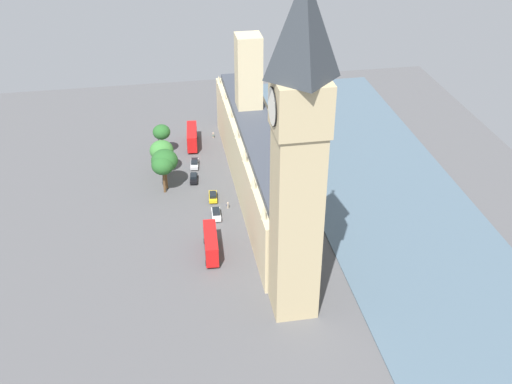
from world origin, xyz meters
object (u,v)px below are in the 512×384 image
clock_tower (298,156)px  plane_tree_slot_11 (163,165)px  double_decker_bus_trailing (192,137)px  plane_tree_slot_10 (162,151)px  car_black_by_river_gate (194,178)px  pedestrian_far_end (228,205)px  plane_tree_opposite_hall (165,161)px  parliament_building (257,157)px  plane_tree_near_tower (162,132)px  car_white_midblock (216,214)px  double_decker_bus_under_trees (211,243)px  pedestrian_kerbside (213,135)px  street_lamp_slot_12 (158,137)px  car_yellow_cab_corner (213,196)px  car_silver_leading (195,163)px

clock_tower → plane_tree_slot_11: 53.35m
double_decker_bus_trailing → plane_tree_slot_10: (8.24, 13.07, 3.49)m
car_black_by_river_gate → plane_tree_slot_11: size_ratio=0.47×
pedestrian_far_end → plane_tree_slot_11: size_ratio=0.17×
plane_tree_opposite_hall → parliament_building: bearing=169.6°
plane_tree_near_tower → plane_tree_slot_10: plane_tree_slot_10 is taller
car_white_midblock → plane_tree_opposite_hall: (9.94, -14.06, 6.44)m
clock_tower → pedestrian_far_end: bearing=-78.2°
double_decker_bus_under_trees → pedestrian_kerbside: (-6.36, -50.92, -1.88)m
plane_tree_opposite_hall → double_decker_bus_trailing: bearing=-110.9°
plane_tree_slot_11 → street_lamp_slot_12: size_ratio=1.33×
plane_tree_slot_11 → car_white_midblock: bearing=130.1°
plane_tree_near_tower → double_decker_bus_trailing: bearing=-156.4°
pedestrian_kerbside → plane_tree_slot_10: bearing=59.3°
car_white_midblock → plane_tree_near_tower: 33.10m
car_yellow_cab_corner → plane_tree_slot_11: plane_tree_slot_11 is taller
plane_tree_slot_10 → car_white_midblock: bearing=115.7°
car_black_by_river_gate → double_decker_bus_under_trees: 29.03m
clock_tower → car_black_by_river_gate: 57.20m
pedestrian_far_end → plane_tree_slot_11: (13.43, -9.31, 6.35)m
plane_tree_slot_10 → car_black_by_river_gate: bearing=142.4°
clock_tower → car_yellow_cab_corner: (9.90, -37.96, -29.84)m
double_decker_bus_trailing → pedestrian_far_end: double_decker_bus_trailing is taller
double_decker_bus_under_trees → double_decker_bus_trailing: bearing=92.6°
double_decker_bus_trailing → pedestrian_far_end: 31.89m
clock_tower → plane_tree_near_tower: 69.49m
pedestrian_far_end → pedestrian_kerbside: (-0.83, -34.98, 0.04)m
double_decker_bus_under_trees → street_lamp_slot_12: (8.31, -44.29, 2.17)m
double_decker_bus_trailing → car_black_by_river_gate: (1.31, 18.40, -1.75)m
parliament_building → plane_tree_slot_10: size_ratio=8.33×
car_silver_leading → car_yellow_cab_corner: (-2.72, 16.03, -0.00)m
car_silver_leading → double_decker_bus_under_trees: size_ratio=0.46×
clock_tower → street_lamp_slot_12: (20.90, -62.23, -25.93)m
pedestrian_far_end → plane_tree_slot_10: size_ratio=0.19×
plane_tree_opposite_hall → plane_tree_near_tower: 17.11m
plane_tree_opposite_hall → street_lamp_slot_12: plane_tree_opposite_hall is taller
parliament_building → plane_tree_slot_10: 24.18m
clock_tower → plane_tree_slot_10: 61.23m
parliament_building → plane_tree_near_tower: size_ratio=8.73×
car_yellow_cab_corner → plane_tree_near_tower: bearing=117.9°
double_decker_bus_trailing → plane_tree_near_tower: plane_tree_near_tower is taller
parliament_building → street_lamp_slot_12: parliament_building is taller
pedestrian_kerbside → plane_tree_near_tower: size_ratio=0.21×
car_silver_leading → plane_tree_slot_11: bearing=61.4°
plane_tree_near_tower → street_lamp_slot_12: plane_tree_near_tower is taller
pedestrian_kerbside → plane_tree_slot_11: (14.26, 25.67, 6.31)m
clock_tower → car_white_midblock: (10.03, -30.77, -29.84)m
car_black_by_river_gate → pedestrian_kerbside: (-7.22, -21.96, -0.13)m
plane_tree_opposite_hall → pedestrian_far_end: bearing=139.7°
clock_tower → pedestrian_kerbside: 75.36m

